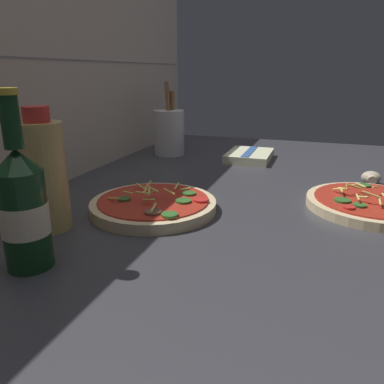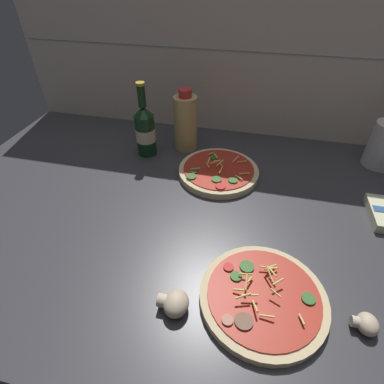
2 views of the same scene
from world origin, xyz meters
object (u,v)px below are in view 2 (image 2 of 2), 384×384
(pizza_far, at_px, (218,171))
(oil_bottle, at_px, (186,122))
(mushroom_right, at_px, (175,303))
(mushroom_left, at_px, (366,324))
(beer_bottle, at_px, (145,130))
(pizza_near, at_px, (263,297))

(pizza_far, distance_m, oil_bottle, 0.20)
(pizza_far, xyz_separation_m, oil_bottle, (-0.13, 0.13, 0.08))
(oil_bottle, height_order, mushroom_right, oil_bottle)
(oil_bottle, bearing_deg, mushroom_left, -49.44)
(pizza_far, relative_size, mushroom_left, 5.18)
(pizza_far, height_order, beer_bottle, beer_bottle)
(beer_bottle, height_order, mushroom_right, beer_bottle)
(pizza_near, distance_m, oil_bottle, 0.59)
(pizza_far, height_order, mushroom_right, pizza_far)
(pizza_near, height_order, mushroom_right, pizza_near)
(pizza_far, distance_m, mushroom_left, 0.52)
(mushroom_left, bearing_deg, pizza_far, 128.94)
(oil_bottle, relative_size, mushroom_left, 4.40)
(pizza_far, bearing_deg, oil_bottle, 135.10)
(pizza_near, relative_size, mushroom_left, 5.32)
(beer_bottle, height_order, oil_bottle, beer_bottle)
(pizza_near, xyz_separation_m, pizza_far, (-0.15, 0.39, 0.00))
(pizza_near, xyz_separation_m, beer_bottle, (-0.39, 0.45, 0.07))
(pizza_far, bearing_deg, mushroom_right, -91.44)
(mushroom_right, bearing_deg, mushroom_left, 6.72)
(mushroom_left, height_order, mushroom_right, mushroom_right)
(mushroom_left, distance_m, mushroom_right, 0.34)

